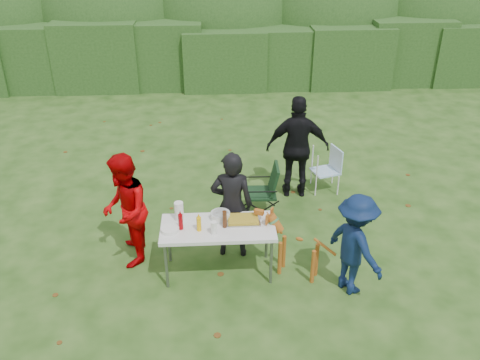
{
  "coord_description": "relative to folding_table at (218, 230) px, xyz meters",
  "views": [
    {
      "loc": [
        -0.4,
        -5.83,
        4.43
      ],
      "look_at": [
        -0.02,
        0.51,
        1.0
      ],
      "focal_mm": 38.0,
      "sensor_mm": 36.0,
      "label": 1
    }
  ],
  "objects": [
    {
      "name": "paper_towel_roll",
      "position": [
        -0.51,
        0.2,
        0.18
      ],
      "size": [
        0.12,
        0.12,
        0.26
      ],
      "primitive_type": "cylinder",
      "color": "white",
      "rests_on": "folding_table"
    },
    {
      "name": "dog",
      "position": [
        1.07,
        -0.12,
        -0.25
      ],
      "size": [
        0.99,
        0.75,
        0.88
      ],
      "primitive_type": null,
      "rotation": [
        0.0,
        0.0,
        2.67
      ],
      "color": "#9C5219",
      "rests_on": "ground"
    },
    {
      "name": "pasta_bowl",
      "position": [
        0.04,
        0.18,
        0.1
      ],
      "size": [
        0.26,
        0.26,
        0.1
      ],
      "primitive_type": "cylinder",
      "color": "silver",
      "rests_on": "folding_table"
    },
    {
      "name": "ketchup_bottle",
      "position": [
        -0.48,
        -0.03,
        0.16
      ],
      "size": [
        0.06,
        0.06,
        0.22
      ],
      "primitive_type": "cylinder",
      "color": "#910208",
      "rests_on": "folding_table"
    },
    {
      "name": "beer_bottle",
      "position": [
        0.09,
        -0.02,
        0.17
      ],
      "size": [
        0.06,
        0.06,
        0.24
      ],
      "primitive_type": "cylinder",
      "color": "#47230F",
      "rests_on": "folding_table"
    },
    {
      "name": "cup_stack",
      "position": [
        -0.05,
        -0.17,
        0.14
      ],
      "size": [
        0.08,
        0.08,
        0.18
      ],
      "primitive_type": "cylinder",
      "color": "white",
      "rests_on": "folding_table"
    },
    {
      "name": "person_cook",
      "position": [
        0.2,
        0.42,
        0.12
      ],
      "size": [
        0.62,
        0.44,
        1.6
      ],
      "primitive_type": "imported",
      "rotation": [
        0.0,
        0.0,
        3.05
      ],
      "color": "black",
      "rests_on": "ground"
    },
    {
      "name": "mustard_bottle",
      "position": [
        -0.24,
        -0.08,
        0.15
      ],
      "size": [
        0.06,
        0.06,
        0.2
      ],
      "primitive_type": "cylinder",
      "color": "#F0B10B",
      "rests_on": "folding_table"
    },
    {
      "name": "focaccia_bread",
      "position": [
        0.34,
        0.1,
        0.09
      ],
      "size": [
        0.4,
        0.26,
        0.04
      ],
      "primitive_type": "cube",
      "color": "#AE9225",
      "rests_on": "food_tray"
    },
    {
      "name": "shrub_backdrop",
      "position": [
        0.36,
        9.87,
        0.91
      ],
      "size": [
        20.0,
        2.6,
        3.2
      ],
      "primitive_type": "ellipsoid",
      "color": "#3D6628",
      "rests_on": "ground"
    },
    {
      "name": "hedge_row",
      "position": [
        0.36,
        8.27,
        0.16
      ],
      "size": [
        22.0,
        1.4,
        1.7
      ],
      "primitive_type": "cube",
      "color": "#23471C",
      "rests_on": "ground"
    },
    {
      "name": "plate_stack",
      "position": [
        -0.62,
        -0.07,
        0.08
      ],
      "size": [
        0.24,
        0.24,
        0.05
      ],
      "primitive_type": "cylinder",
      "color": "white",
      "rests_on": "folding_table"
    },
    {
      "name": "camping_chair",
      "position": [
        0.71,
        1.45,
        -0.25
      ],
      "size": [
        0.57,
        0.57,
        0.88
      ],
      "primitive_type": null,
      "rotation": [
        0.0,
        0.0,
        3.11
      ],
      "color": "black",
      "rests_on": "ground"
    },
    {
      "name": "lawn_chair",
      "position": [
        1.91,
        2.2,
        -0.3
      ],
      "size": [
        0.58,
        0.58,
        0.78
      ],
      "primitive_type": null,
      "rotation": [
        0.0,
        0.0,
        3.44
      ],
      "color": "#57A6DE",
      "rests_on": "ground"
    },
    {
      "name": "folding_table",
      "position": [
        0.0,
        0.0,
        0.0
      ],
      "size": [
        1.5,
        0.7,
        0.74
      ],
      "color": "silver",
      "rests_on": "ground"
    },
    {
      "name": "food_tray",
      "position": [
        0.34,
        0.1,
        0.06
      ],
      "size": [
        0.45,
        0.3,
        0.02
      ],
      "primitive_type": "cube",
      "color": "#B7B7BA",
      "rests_on": "folding_table"
    },
    {
      "name": "ground",
      "position": [
        0.36,
        0.27,
        -0.69
      ],
      "size": [
        80.0,
        80.0,
        0.0
      ],
      "primitive_type": "plane",
      "color": "#1E4211"
    },
    {
      "name": "person_black_puffy",
      "position": [
        1.38,
        2.06,
        0.2
      ],
      "size": [
        1.08,
        0.52,
        1.78
      ],
      "primitive_type": "imported",
      "rotation": [
        0.0,
        0.0,
        3.06
      ],
      "color": "black",
      "rests_on": "ground"
    },
    {
      "name": "person_red_jacket",
      "position": [
        -1.24,
        0.35,
        0.13
      ],
      "size": [
        0.69,
        0.85,
        1.62
      ],
      "primitive_type": "imported",
      "rotation": [
        0.0,
        0.0,
        -1.47
      ],
      "color": "#B20004",
      "rests_on": "ground"
    },
    {
      "name": "child",
      "position": [
        1.71,
        -0.45,
        0.01
      ],
      "size": [
        0.88,
        1.03,
        1.39
      ],
      "primitive_type": "imported",
      "rotation": [
        0.0,
        0.0,
        2.07
      ],
      "color": "#0B1C40",
      "rests_on": "ground"
    }
  ]
}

